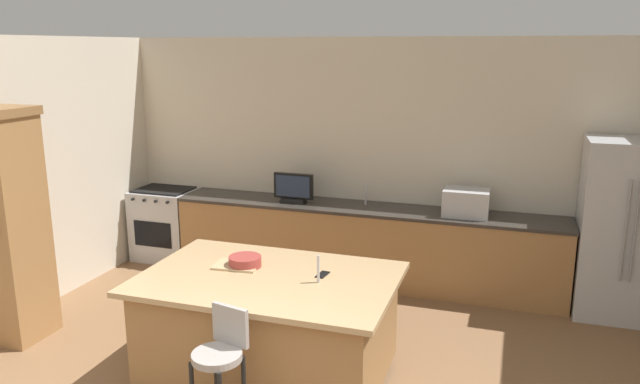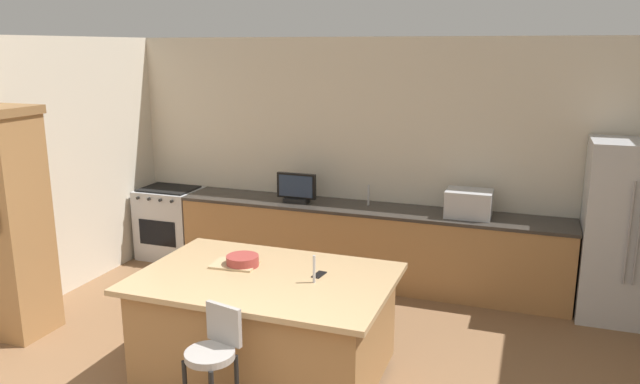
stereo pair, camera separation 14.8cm
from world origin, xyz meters
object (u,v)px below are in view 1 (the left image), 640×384
range_oven (166,224)px  cell_phone (323,275)px  microwave (466,203)px  bar_stool_center (221,365)px  tv_monitor (294,189)px  cutting_board (237,265)px  fruit_bowl (245,261)px  kitchen_island (269,327)px  cabinet_tower (6,222)px  refrigerator (623,229)px

range_oven → cell_phone: 3.58m
microwave → bar_stool_center: size_ratio=0.50×
microwave → tv_monitor: size_ratio=1.01×
microwave → cutting_board: microwave is taller
cutting_board → bar_stool_center: bearing=-70.9°
bar_stool_center → cell_phone: size_ratio=6.45×
fruit_bowl → cutting_board: (-0.07, -0.02, -0.04)m
fruit_bowl → cutting_board: fruit_bowl is taller
kitchen_island → range_oven: bearing=136.2°
cell_phone → cabinet_tower: bearing=-170.1°
tv_monitor → kitchen_island: bearing=-74.3°
refrigerator → tv_monitor: size_ratio=3.81×
cabinet_tower → bar_stool_center: 2.76m
range_oven → bar_stool_center: (2.43, -3.17, 0.12)m
kitchen_island → bar_stool_center: (0.01, -0.86, 0.12)m
cell_phone → bar_stool_center: bearing=-104.9°
range_oven → tv_monitor: (1.78, -0.05, 0.60)m
range_oven → cell_phone: bearing=-37.4°
range_oven → tv_monitor: 1.88m
range_oven → cabinet_tower: (-0.15, -2.34, 0.67)m
cell_phone → cutting_board: cutting_board is taller
bar_stool_center → fruit_bowl: bearing=118.5°
refrigerator → cell_phone: 3.25m
refrigerator → bar_stool_center: size_ratio=1.86×
bar_stool_center → cutting_board: (-0.34, 0.98, 0.33)m
cabinet_tower → kitchen_island: bearing=0.6°
refrigerator → range_oven: size_ratio=1.97×
cutting_board → cabinet_tower: bearing=-176.1°
fruit_bowl → range_oven: bearing=134.7°
refrigerator → microwave: bearing=178.2°
cell_phone → fruit_bowl: bearing=-172.2°
refrigerator → fruit_bowl: (-3.14, -2.13, 0.04)m
tv_monitor → fruit_bowl: (0.37, -2.12, -0.11)m
fruit_bowl → cabinet_tower: bearing=-175.8°
fruit_bowl → cell_phone: fruit_bowl is taller
refrigerator → fruit_bowl: refrigerator is taller
cabinet_tower → cutting_board: cabinet_tower is taller
fruit_bowl → cutting_board: size_ratio=0.73×
refrigerator → cutting_board: bearing=-146.2°
fruit_bowl → cutting_board: bearing=-166.4°
fruit_bowl → bar_stool_center: bearing=-74.6°
refrigerator → bar_stool_center: (-2.86, -3.13, -0.32)m
kitchen_island → tv_monitor: tv_monitor is taller
cell_phone → tv_monitor: bearing=122.6°
range_oven → cutting_board: 3.06m
refrigerator → microwave: (-1.54, 0.05, 0.14)m
tv_monitor → cutting_board: tv_monitor is taller
cabinet_tower → bar_stool_center: cabinet_tower is taller
bar_stool_center → cutting_board: size_ratio=2.61×
refrigerator → microwave: 1.55m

